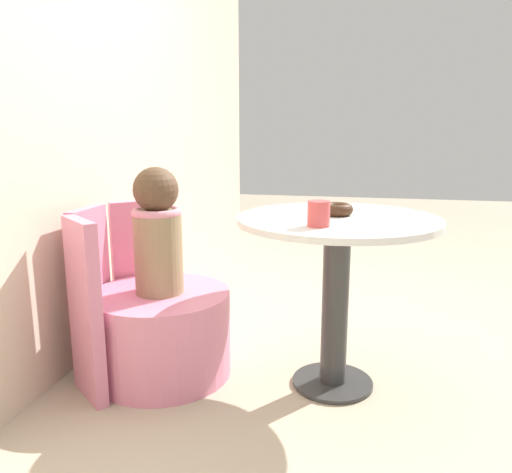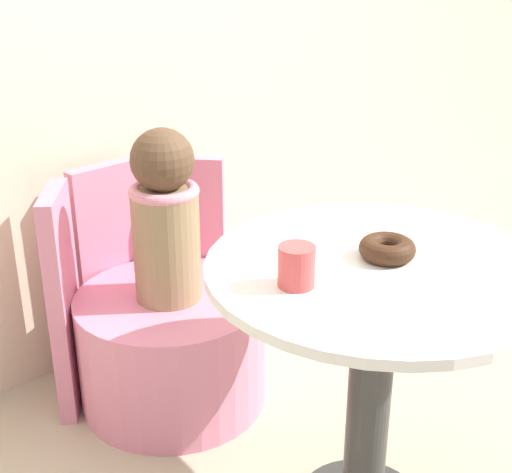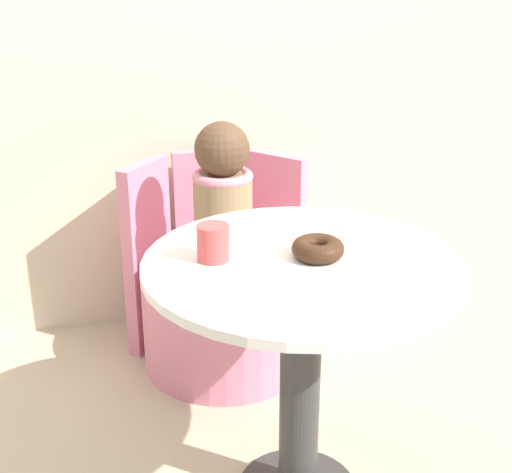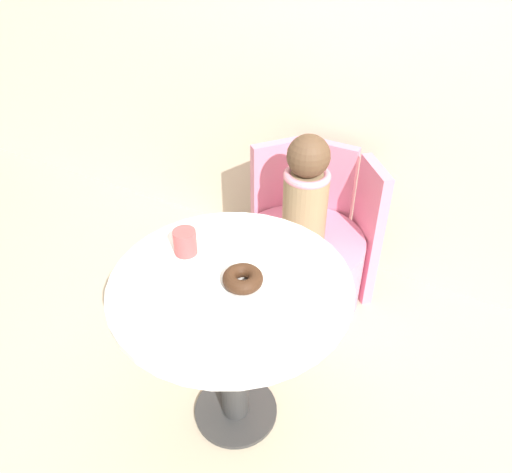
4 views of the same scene
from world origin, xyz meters
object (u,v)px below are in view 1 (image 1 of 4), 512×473
at_px(tub_chair, 162,333).
at_px(child_figure, 158,231).
at_px(round_table, 337,260).
at_px(cup, 319,214).
at_px(donut, 337,209).

distance_m(tub_chair, child_figure, 0.45).
height_order(tub_chair, child_figure, child_figure).
distance_m(round_table, cup, 0.31).
xyz_separation_m(tub_chair, cup, (-0.16, -0.68, 0.58)).
bearing_deg(cup, donut, -11.12).
bearing_deg(child_figure, donut, -83.07).
bearing_deg(cup, child_figure, 76.39).
distance_m(child_figure, donut, 0.74).
xyz_separation_m(tub_chair, child_figure, (0.00, 0.00, 0.45)).
distance_m(tub_chair, donut, 0.92).
distance_m(tub_chair, cup, 0.90).
bearing_deg(child_figure, cup, -103.61).
xyz_separation_m(round_table, child_figure, (-0.05, 0.74, 0.09)).
bearing_deg(tub_chair, child_figure, 0.00).
bearing_deg(donut, tub_chair, 96.93).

